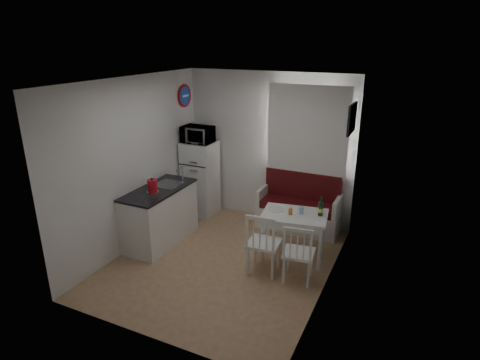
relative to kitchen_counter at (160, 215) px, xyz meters
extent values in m
cube|color=#A67A58|center=(1.20, -0.16, -0.46)|extent=(3.00, 3.50, 0.02)
cube|color=white|center=(1.20, -0.16, 2.14)|extent=(3.00, 3.50, 0.02)
cube|color=white|center=(1.20, 1.59, 0.84)|extent=(3.00, 0.02, 2.60)
cube|color=white|center=(1.20, -1.91, 0.84)|extent=(3.00, 0.02, 2.60)
cube|color=white|center=(-0.30, -0.16, 0.84)|extent=(0.02, 3.50, 2.60)
cube|color=white|center=(2.70, -0.16, 0.84)|extent=(0.02, 3.50, 2.60)
cube|color=white|center=(1.90, 1.56, 1.17)|extent=(1.22, 0.06, 1.47)
cube|color=white|center=(1.90, 1.49, 1.22)|extent=(1.35, 0.02, 1.50)
cube|color=white|center=(0.00, -0.01, -0.03)|extent=(0.60, 1.30, 0.86)
cube|color=black|center=(0.00, -0.01, 0.43)|extent=(0.62, 1.32, 0.03)
cube|color=#99999E|center=(0.02, 0.24, 0.39)|extent=(0.40, 0.40, 0.10)
cylinder|color=silver|center=(0.18, 0.42, 0.57)|extent=(0.02, 0.02, 0.26)
cylinder|color=#1C45AA|center=(-0.27, 1.29, 1.69)|extent=(0.03, 0.40, 0.40)
cube|color=black|center=(2.67, 0.94, 1.59)|extent=(0.04, 0.52, 0.42)
cube|color=white|center=(1.87, 1.32, -0.27)|extent=(1.37, 0.53, 0.38)
cube|color=#530F12|center=(1.87, 1.32, -0.01)|extent=(1.31, 0.49, 0.13)
cube|color=#530F12|center=(1.87, 1.52, 0.28)|extent=(1.31, 0.11, 0.49)
cube|color=white|center=(2.08, 0.42, 0.22)|extent=(1.02, 0.79, 0.04)
cube|color=white|center=(2.08, 0.42, 0.15)|extent=(0.91, 0.68, 0.11)
cylinder|color=white|center=(2.08, 0.42, -0.13)|extent=(0.06, 0.06, 0.66)
cube|color=white|center=(1.83, -0.15, -0.01)|extent=(0.46, 0.44, 0.04)
cube|color=white|center=(1.83, -0.33, 0.23)|extent=(0.41, 0.07, 0.45)
cube|color=white|center=(2.33, -0.15, -0.05)|extent=(0.45, 0.43, 0.04)
cube|color=white|center=(2.33, -0.32, 0.18)|extent=(0.38, 0.09, 0.42)
cube|color=white|center=(0.02, 1.24, 0.23)|extent=(0.54, 0.54, 1.36)
imported|color=white|center=(0.02, 1.19, 1.05)|extent=(0.53, 0.36, 0.29)
cylinder|color=red|center=(0.05, -0.20, 0.56)|extent=(0.18, 0.18, 0.24)
cylinder|color=orange|center=(2.03, 0.37, 0.29)|extent=(0.06, 0.06, 0.10)
cylinder|color=#8EBDF2|center=(2.16, 0.47, 0.30)|extent=(0.06, 0.06, 0.11)
cylinder|color=white|center=(1.78, 0.44, 0.25)|extent=(0.22, 0.22, 0.02)
camera|label=1|loc=(3.61, -4.72, 2.66)|focal=30.00mm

